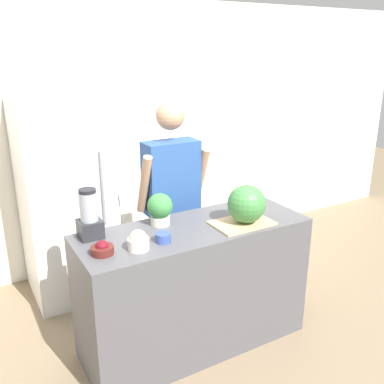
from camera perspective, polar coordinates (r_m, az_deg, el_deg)
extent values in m
plane|color=#7F6B51|center=(3.29, 3.13, -22.03)|extent=(14.00, 14.00, 0.00)
cube|color=white|center=(4.33, -10.69, 7.11)|extent=(8.00, 0.06, 2.60)
cube|color=#4C4C51|center=(3.22, 0.28, -12.51)|extent=(1.66, 0.61, 0.95)
cube|color=white|center=(3.90, -16.44, -1.01)|extent=(0.72, 0.73, 1.76)
cylinder|color=gray|center=(3.55, -11.84, 0.45)|extent=(0.02, 0.02, 0.62)
cube|color=#4C608C|center=(3.75, -2.61, -8.65)|extent=(0.33, 0.18, 0.85)
cube|color=#284C8C|center=(3.48, -2.79, 1.96)|extent=(0.44, 0.22, 0.60)
sphere|color=tan|center=(3.37, -2.92, 10.15)|extent=(0.23, 0.23, 0.23)
cylinder|color=tan|center=(3.35, -6.38, 0.98)|extent=(0.07, 0.24, 0.50)
cylinder|color=tan|center=(3.57, 1.17, 2.23)|extent=(0.07, 0.24, 0.50)
cube|color=tan|center=(3.07, 6.68, -4.13)|extent=(0.43, 0.28, 0.01)
sphere|color=#3D7F3D|center=(3.02, 7.28, -1.59)|extent=(0.27, 0.27, 0.27)
cylinder|color=#511E19|center=(2.67, -11.87, -7.59)|extent=(0.14, 0.14, 0.05)
sphere|color=maroon|center=(2.66, -11.90, -7.12)|extent=(0.08, 0.08, 0.08)
cylinder|color=white|center=(2.69, -7.17, -6.88)|extent=(0.13, 0.13, 0.07)
sphere|color=white|center=(2.67, -7.20, -6.16)|extent=(0.11, 0.11, 0.11)
cylinder|color=#334C9E|center=(2.78, -3.87, -6.08)|extent=(0.10, 0.10, 0.06)
cube|color=#28282D|center=(2.90, -13.41, -4.81)|extent=(0.15, 0.15, 0.12)
cylinder|color=#99A3AD|center=(2.84, -13.64, -1.92)|extent=(0.12, 0.12, 0.19)
cylinder|color=black|center=(2.81, -13.81, 0.14)|extent=(0.11, 0.11, 0.02)
cylinder|color=beige|center=(3.04, -4.25, -3.78)|extent=(0.14, 0.14, 0.07)
sphere|color=#387F3D|center=(3.00, -4.30, -1.85)|extent=(0.18, 0.18, 0.18)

